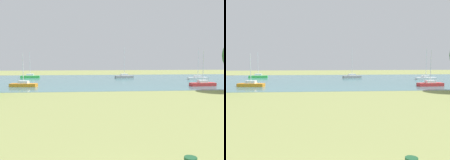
{
  "view_description": "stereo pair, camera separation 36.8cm",
  "coord_description": "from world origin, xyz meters",
  "views": [
    {
      "loc": [
        -1.09,
        -8.17,
        5.1
      ],
      "look_at": [
        1.56,
        20.63,
        2.62
      ],
      "focal_mm": 39.7,
      "sensor_mm": 36.0,
      "label": 1
    },
    {
      "loc": [
        -0.72,
        -8.2,
        5.1
      ],
      "look_at": [
        1.56,
        20.63,
        2.62
      ],
      "focal_mm": 39.7,
      "sensor_mm": 36.0,
      "label": 2
    }
  ],
  "objects": [
    {
      "name": "ground_plane",
      "position": [
        0.0,
        22.0,
        0.0
      ],
      "size": [
        160.0,
        160.0,
        0.0
      ],
      "primitive_type": "plane",
      "color": "#8C9351"
    },
    {
      "name": "water_surface",
      "position": [
        0.0,
        50.0,
        0.01
      ],
      "size": [
        140.0,
        40.0,
        0.02
      ],
      "primitive_type": "cube",
      "color": "teal",
      "rests_on": "ground"
    },
    {
      "name": "sailboat_green",
      "position": [
        -16.74,
        58.98,
        0.46
      ],
      "size": [
        4.92,
        1.92,
        6.91
      ],
      "color": "green",
      "rests_on": "water_surface"
    },
    {
      "name": "sailboat_white",
      "position": [
        25.22,
        49.67,
        0.47
      ],
      "size": [
        4.83,
        1.62,
        7.76
      ],
      "color": "white",
      "rests_on": "water_surface"
    },
    {
      "name": "sailboat_orange",
      "position": [
        -13.04,
        37.86,
        0.45
      ],
      "size": [
        4.96,
        2.12,
        6.07
      ],
      "color": "orange",
      "rests_on": "water_surface"
    },
    {
      "name": "sailboat_red",
      "position": [
        20.09,
        36.25,
        0.46
      ],
      "size": [
        4.91,
        1.88,
        6.65
      ],
      "color": "red",
      "rests_on": "water_surface"
    },
    {
      "name": "sailboat_gray",
      "position": [
        8.11,
        56.61,
        0.48
      ],
      "size": [
        4.97,
        2.18,
        8.07
      ],
      "color": "gray",
      "rests_on": "water_surface"
    }
  ]
}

